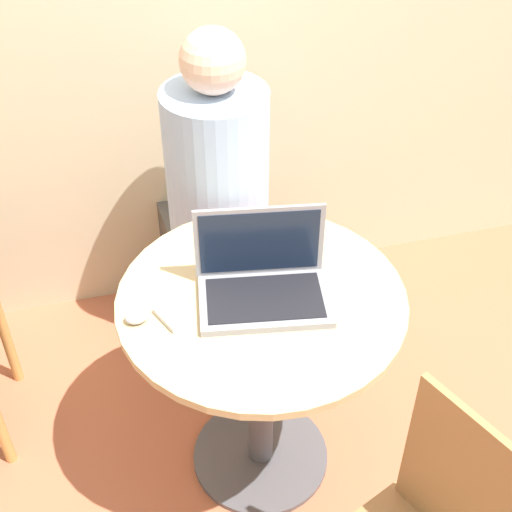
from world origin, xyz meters
TOP-DOWN VIEW (x-y plane):
  - ground_plane at (0.00, 0.00)m, footprint 12.00×12.00m
  - round_table at (0.00, 0.00)m, footprint 0.79×0.79m
  - laptop at (0.00, 0.01)m, footprint 0.38×0.28m
  - cell_phone at (-0.25, -0.02)m, footprint 0.09×0.11m
  - computer_mouse at (-0.34, -0.01)m, footprint 0.06×0.05m
  - person_seated at (0.01, 0.67)m, footprint 0.36×0.54m

SIDE VIEW (x-z plane):
  - ground_plane at x=0.00m, z-range 0.00..0.00m
  - person_seated at x=0.01m, z-range -0.10..1.14m
  - round_table at x=0.00m, z-range 0.17..0.91m
  - cell_phone at x=-0.25m, z-range 0.74..0.76m
  - computer_mouse at x=-0.34m, z-range 0.74..0.77m
  - laptop at x=0.00m, z-range 0.67..0.91m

